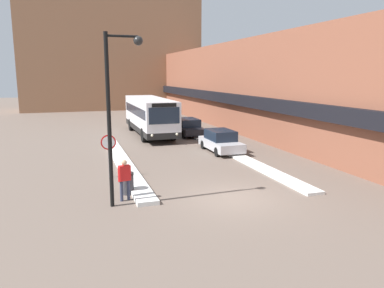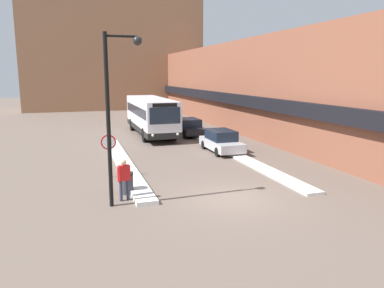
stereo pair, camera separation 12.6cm
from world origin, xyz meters
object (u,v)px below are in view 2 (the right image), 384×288
parked_car_middle (189,127)px  trash_bin (127,183)px  parked_car_front (221,141)px  city_bus (151,115)px  street_lamp (115,102)px  stop_sign (109,147)px  pedestrian (124,176)px

parked_car_middle → trash_bin: parked_car_middle is taller
parked_car_front → parked_car_middle: parked_car_front is taller
city_bus → street_lamp: bearing=-105.7°
parked_car_middle → stop_sign: 14.15m
trash_bin → stop_sign: bearing=99.4°
parked_car_front → trash_bin: parked_car_front is taller
parked_car_middle → stop_sign: bearing=-123.8°
city_bus → trash_bin: city_bus is taller
city_bus → pedestrian: bearing=-105.1°
parked_car_front → parked_car_middle: bearing=90.0°
city_bus → parked_car_front: city_bus is taller
street_lamp → trash_bin: bearing=69.4°
city_bus → parked_car_middle: (3.11, -1.02, -1.01)m
stop_sign → trash_bin: stop_sign is taller
city_bus → trash_bin: size_ratio=11.13×
pedestrian → city_bus: bearing=61.9°
stop_sign → trash_bin: (0.48, -2.91, -1.12)m
street_lamp → stop_sign: bearing=89.2°
parked_car_middle → street_lamp: bearing=-116.2°
parked_car_middle → stop_sign: size_ratio=2.09×
parked_car_front → pedestrian: 11.08m
stop_sign → pedestrian: stop_sign is taller
city_bus → stop_sign: 13.61m
pedestrian → trash_bin: bearing=63.1°
stop_sign → city_bus: bearing=69.6°
parked_car_front → pedestrian: (-7.59, -8.07, 0.31)m
city_bus → parked_car_front: size_ratio=2.48×
parked_car_middle → trash_bin: bearing=-116.7°
parked_car_front → pedestrian: bearing=-133.2°
stop_sign → trash_bin: size_ratio=2.32×
city_bus → parked_car_middle: bearing=-18.2°
parked_car_front → stop_sign: (-7.85, -4.27, 0.86)m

